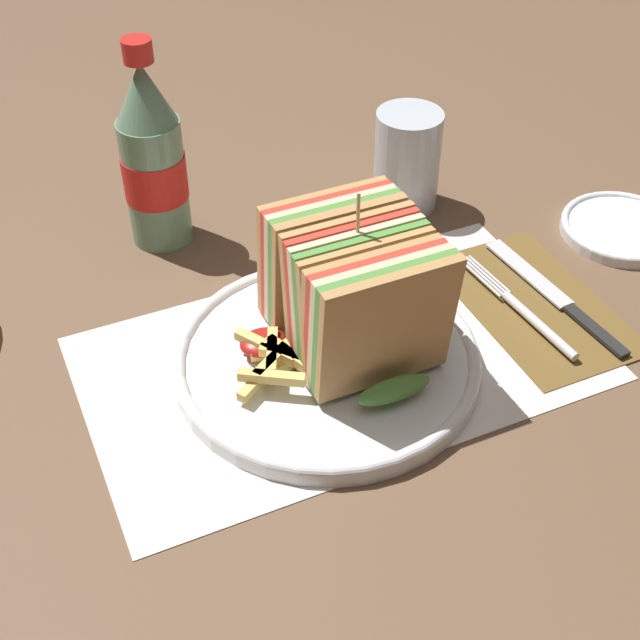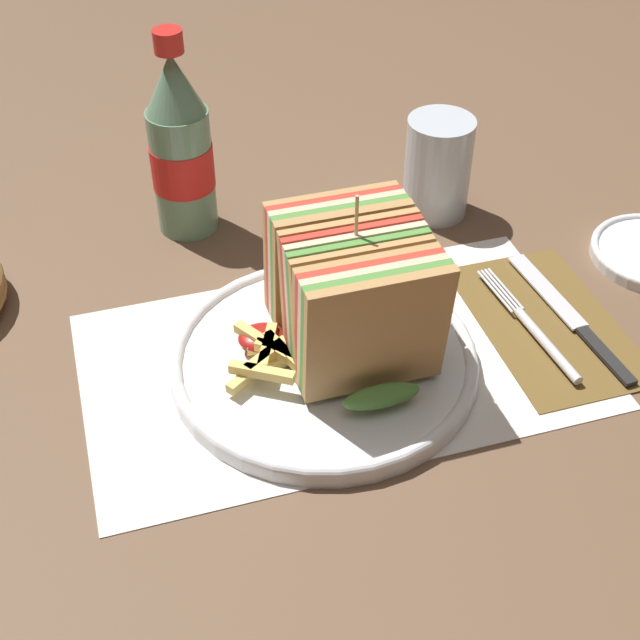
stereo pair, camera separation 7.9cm
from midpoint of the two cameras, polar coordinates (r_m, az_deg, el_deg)
name	(u,v)px [view 2 (the right image)]	position (r m, az deg, el deg)	size (l,w,h in m)	color
ground_plane	(315,349)	(0.82, 2.45, -1.98)	(4.00, 4.00, 0.00)	brown
placemat	(340,360)	(0.81, 4.05, -2.70)	(0.46, 0.27, 0.00)	silver
plate_main	(326,359)	(0.80, 3.25, -2.64)	(0.28, 0.28, 0.02)	white
club_sandwich	(354,294)	(0.76, 5.16, 1.54)	(0.12, 0.17, 0.16)	tan
fries_pile	(273,355)	(0.77, -0.13, -2.42)	(0.09, 0.09, 0.02)	#E5C166
ketchup_blob	(261,335)	(0.79, -0.96, -1.12)	(0.04, 0.04, 0.01)	maroon
napkin	(547,323)	(0.88, 16.87, -0.27)	(0.13, 0.21, 0.00)	brown
fork	(537,333)	(0.86, 16.30, -0.91)	(0.02, 0.17, 0.01)	silver
knife	(570,317)	(0.89, 18.22, 0.09)	(0.03, 0.20, 0.00)	black
coke_bottle_near	(181,149)	(0.93, -6.49, 10.75)	(0.07, 0.07, 0.22)	slate
glass_near	(437,173)	(0.99, 9.81, 9.16)	(0.07, 0.07, 0.11)	silver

